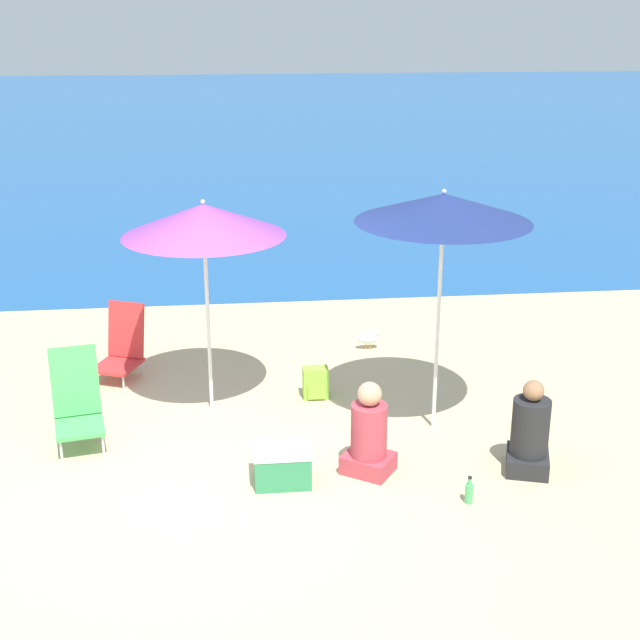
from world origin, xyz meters
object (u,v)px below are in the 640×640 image
object	(u,v)px
beach_umbrella_purple	(204,220)
beach_chair_green	(77,401)
beach_chair_red	(122,346)
backpack_lime	(316,383)
cooler_box	(282,463)
water_bottle	(469,493)
person_seated_near	(530,435)
beach_umbrella_navy	(443,208)
seagull	(369,338)
person_seated_far	(369,436)

from	to	relation	value
beach_umbrella_purple	beach_chair_green	distance (m)	2.00
beach_umbrella_purple	beach_chair_red	distance (m)	2.04
backpack_lime	cooler_box	bearing A→B (deg)	-105.18
beach_chair_green	water_bottle	world-z (taller)	beach_chair_green
cooler_box	person_seated_near	bearing A→B (deg)	-0.35
beach_umbrella_navy	water_bottle	xyz separation A→B (m)	(-0.03, -1.37, -2.01)
cooler_box	seagull	xyz separation A→B (m)	(1.20, 2.93, -0.04)
beach_chair_red	water_bottle	world-z (taller)	beach_chair_red
water_bottle	seagull	size ratio (longest dim) A/B	0.88
beach_umbrella_purple	beach_chair_red	world-z (taller)	beach_umbrella_purple
cooler_box	beach_umbrella_navy	bearing A→B (deg)	30.64
water_bottle	seagull	world-z (taller)	water_bottle
person_seated_near	cooler_box	size ratio (longest dim) A/B	1.74
backpack_lime	seagull	xyz separation A→B (m)	(0.75, 1.26, -0.02)
beach_chair_red	backpack_lime	distance (m)	2.15
beach_umbrella_purple	beach_chair_red	bearing A→B (deg)	135.69
beach_umbrella_purple	seagull	size ratio (longest dim) A/B	7.79
seagull	person_seated_far	bearing A→B (deg)	-99.24
person_seated_near	backpack_lime	bearing A→B (deg)	152.19
beach_umbrella_purple	person_seated_far	world-z (taller)	beach_umbrella_purple
person_seated_near	person_seated_far	size ratio (longest dim) A/B	1.00
cooler_box	backpack_lime	bearing A→B (deg)	74.82
beach_umbrella_purple	beach_chair_green	size ratio (longest dim) A/B	2.39
cooler_box	seagull	size ratio (longest dim) A/B	1.78
beach_umbrella_navy	backpack_lime	world-z (taller)	beach_umbrella_navy
backpack_lime	person_seated_near	bearing A→B (deg)	-45.38
beach_umbrella_purple	beach_umbrella_navy	bearing A→B (deg)	-17.13
beach_umbrella_navy	person_seated_far	world-z (taller)	beach_umbrella_navy
person_seated_near	water_bottle	bearing A→B (deg)	-126.11
beach_chair_red	beach_chair_green	world-z (taller)	beach_chair_green
beach_umbrella_purple	water_bottle	bearing A→B (deg)	-44.27
beach_chair_red	beach_chair_green	size ratio (longest dim) A/B	0.90
beach_chair_green	person_seated_far	size ratio (longest dim) A/B	1.06
cooler_box	beach_chair_red	bearing A→B (deg)	122.19
beach_chair_green	person_seated_near	world-z (taller)	beach_chair_green
person_seated_far	water_bottle	size ratio (longest dim) A/B	3.50
beach_chair_red	person_seated_near	xyz separation A→B (m)	(3.65, -2.46, -0.00)
person_seated_near	backpack_lime	xyz separation A→B (m)	(-1.66, 1.68, -0.18)
person_seated_far	beach_chair_red	bearing A→B (deg)	78.70
person_seated_far	water_bottle	xyz separation A→B (m)	(0.72, -0.59, -0.25)
beach_umbrella_navy	water_bottle	world-z (taller)	beach_umbrella_navy
beach_chair_green	beach_umbrella_navy	bearing A→B (deg)	-12.00
beach_chair_red	seagull	xyz separation A→B (m)	(2.74, 0.48, -0.20)
beach_umbrella_navy	person_seated_near	bearing A→B (deg)	-55.53
beach_umbrella_purple	beach_chair_red	xyz separation A→B (m)	(-0.94, 0.92, -1.56)
beach_umbrella_navy	beach_chair_red	distance (m)	3.84
beach_chair_red	beach_chair_green	bearing A→B (deg)	-76.86
water_bottle	beach_umbrella_purple	bearing A→B (deg)	135.73
beach_umbrella_purple	beach_chair_green	bearing A→B (deg)	-153.06
beach_umbrella_purple	person_seated_far	xyz separation A→B (m)	(1.34, -1.42, -1.56)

